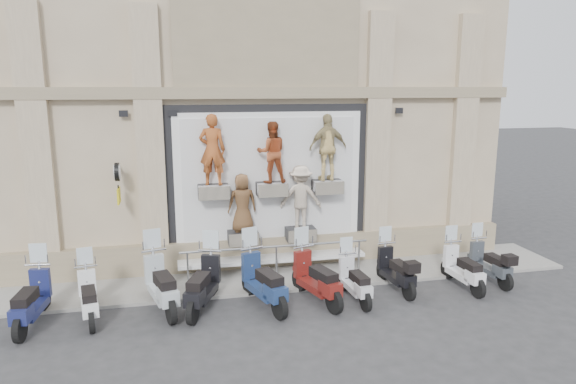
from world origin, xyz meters
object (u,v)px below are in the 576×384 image
object	(u,v)px
scooter_e	(263,271)
scooter_i	(463,260)
scooter_b	(88,288)
scooter_g	(355,272)
clock_sign_bracket	(118,178)
scooter_h	(396,262)
scooter_d	(203,274)
scooter_j	(490,255)
scooter_a	(30,290)
scooter_c	(161,274)
guard_rail	(276,262)
scooter_f	(316,268)

from	to	relation	value
scooter_e	scooter_i	size ratio (longest dim) A/B	1.17
scooter_b	scooter_g	xyz separation A→B (m)	(6.01, -0.28, -0.03)
clock_sign_bracket	scooter_i	distance (m)	8.87
scooter_b	scooter_h	world-z (taller)	scooter_h
scooter_d	scooter_j	world-z (taller)	scooter_d
scooter_b	scooter_g	distance (m)	6.01
scooter_a	scooter_j	bearing A→B (deg)	6.10
scooter_a	scooter_d	size ratio (longest dim) A/B	0.96
scooter_d	scooter_g	distance (m)	3.56
clock_sign_bracket	scooter_g	world-z (taller)	clock_sign_bracket
scooter_c	scooter_e	size ratio (longest dim) A/B	1.01
scooter_d	scooter_i	xyz separation A→B (m)	(6.48, -0.12, -0.11)
scooter_e	scooter_j	distance (m)	6.03
scooter_b	scooter_i	bearing A→B (deg)	-11.93
scooter_b	scooter_c	xyz separation A→B (m)	(1.54, 0.15, 0.13)
guard_rail	scooter_c	world-z (taller)	scooter_c
scooter_c	scooter_e	bearing A→B (deg)	-22.20
scooter_b	scooter_c	size ratio (longest dim) A/B	0.85
guard_rail	scooter_i	bearing A→B (deg)	-19.77
scooter_g	scooter_i	size ratio (longest dim) A/B	0.95
scooter_h	scooter_j	world-z (taller)	scooter_h
scooter_b	scooter_f	xyz separation A→B (m)	(5.09, -0.16, 0.10)
scooter_f	scooter_j	world-z (taller)	scooter_f
clock_sign_bracket	scooter_c	xyz separation A→B (m)	(0.97, -1.79, -1.93)
scooter_c	scooter_j	world-z (taller)	scooter_c
scooter_f	scooter_e	bearing A→B (deg)	162.17
scooter_b	scooter_d	bearing A→B (deg)	-11.37
scooter_a	scooter_h	world-z (taller)	scooter_a
scooter_a	scooter_g	xyz separation A→B (m)	(7.15, -0.24, -0.11)
scooter_b	scooter_f	world-z (taller)	scooter_f
scooter_h	scooter_g	bearing A→B (deg)	-167.22
guard_rail	clock_sign_bracket	world-z (taller)	clock_sign_bracket
scooter_b	scooter_d	size ratio (longest dim) A/B	0.87
scooter_a	scooter_h	bearing A→B (deg)	6.31
clock_sign_bracket	scooter_e	bearing A→B (deg)	-32.66
scooter_d	clock_sign_bracket	bearing A→B (deg)	155.20
guard_rail	scooter_h	size ratio (longest dim) A/B	2.75
scooter_c	scooter_d	bearing A→B (deg)	-24.85
scooter_b	scooter_c	bearing A→B (deg)	-5.44
clock_sign_bracket	scooter_i	bearing A→B (deg)	-13.92
guard_rail	scooter_e	world-z (taller)	scooter_e
scooter_f	scooter_a	bearing A→B (deg)	161.73
scooter_a	scooter_d	world-z (taller)	scooter_d
clock_sign_bracket	scooter_f	size ratio (longest dim) A/B	0.50
scooter_g	scooter_j	distance (m)	3.86
scooter_g	scooter_h	bearing A→B (deg)	13.86
guard_rail	scooter_j	distance (m)	5.56
scooter_a	scooter_e	bearing A→B (deg)	4.15
scooter_i	scooter_j	world-z (taller)	scooter_i
scooter_a	clock_sign_bracket	bearing A→B (deg)	54.79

